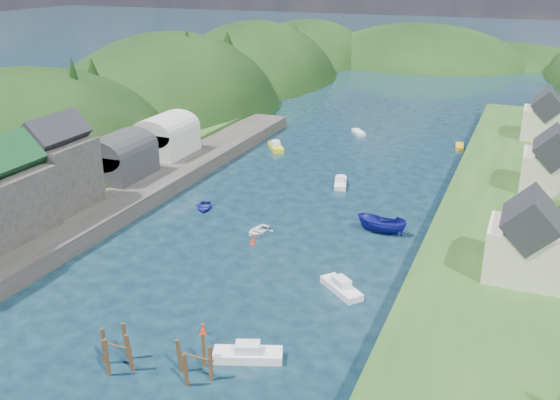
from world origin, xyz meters
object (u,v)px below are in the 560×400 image
at_px(piling_cluster_far, 195,363).
at_px(channel_buoy_far, 252,240).
at_px(channel_buoy_near, 203,330).
at_px(piling_cluster_near, 117,352).

bearing_deg(piling_cluster_far, channel_buoy_far, 104.29).
bearing_deg(channel_buoy_near, piling_cluster_near, -121.28).
height_order(piling_cluster_near, channel_buoy_far, piling_cluster_near).
relative_size(piling_cluster_near, channel_buoy_near, 3.52).
distance_m(piling_cluster_near, piling_cluster_far, 6.35).
height_order(piling_cluster_near, piling_cluster_far, piling_cluster_near).
bearing_deg(channel_buoy_far, piling_cluster_far, -75.71).
bearing_deg(piling_cluster_far, channel_buoy_near, 113.08).
bearing_deg(channel_buoy_near, piling_cluster_far, -66.92).
height_order(piling_cluster_near, channel_buoy_near, piling_cluster_near).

